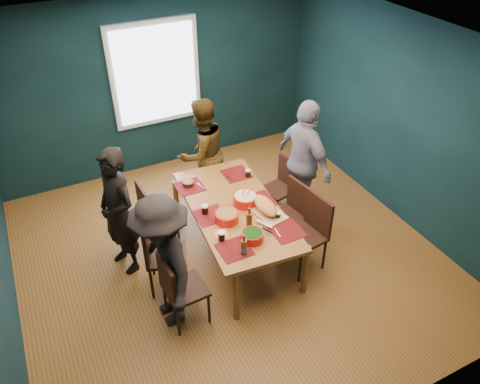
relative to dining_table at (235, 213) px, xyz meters
The scene contains 26 objects.
room 0.75m from the dining_table, 107.96° to the left, with size 5.01×5.01×2.71m.
dining_table is the anchor object (origin of this frame).
chair_left_far 1.11m from the dining_table, 138.98° to the left, with size 0.42×0.42×0.90m.
chair_left_mid 1.02m from the dining_table, behind, with size 0.56×0.56×0.99m.
chair_left_near 1.21m from the dining_table, 146.33° to the right, with size 0.44×0.44×0.92m.
chair_right_far 1.13m from the dining_table, 27.93° to the left, with size 0.45×0.45×0.84m.
chair_right_mid 0.79m from the dining_table, ahead, with size 0.46×0.46×0.89m.
chair_right_near 0.91m from the dining_table, 35.58° to the right, with size 0.50×0.50×0.98m.
person_far_left 1.37m from the dining_table, 160.90° to the left, with size 0.60×0.39×1.64m, color black.
person_back 1.29m from the dining_table, 85.11° to the left, with size 0.78×0.60×1.60m, color black.
person_right 1.25m from the dining_table, 16.52° to the left, with size 1.02×0.42×1.74m, color white.
person_near_left 1.21m from the dining_table, 152.93° to the right, with size 1.04×0.60×1.61m, color black.
bowl_salad 0.29m from the dining_table, 138.58° to the right, with size 0.28×0.28×0.11m.
bowl_dumpling 0.20m from the dining_table, ahead, with size 0.29×0.29×0.27m.
bowl_herbs 0.61m from the dining_table, 97.92° to the right, with size 0.25×0.25×0.11m.
cutting_board 0.38m from the dining_table, 37.83° to the right, with size 0.38×0.70×0.15m.
small_bowl 0.77m from the dining_table, 115.67° to the left, with size 0.15×0.15×0.06m.
beer_bottle_a 0.81m from the dining_table, 109.49° to the right, with size 0.07×0.07×0.26m.
beer_bottle_b 0.42m from the dining_table, 92.05° to the right, with size 0.07×0.07×0.27m.
cola_glass_a 0.60m from the dining_table, 130.76° to the right, with size 0.08×0.08×0.11m.
cola_glass_b 0.55m from the dining_table, 48.28° to the right, with size 0.06×0.06×0.09m.
cola_glass_c 0.70m from the dining_table, 50.01° to the left, with size 0.07×0.07×0.10m.
cola_glass_d 0.39m from the dining_table, 169.82° to the left, with size 0.08×0.08×0.11m.
napkin_a 0.33m from the dining_table, 11.84° to the left, with size 0.13×0.13×0.00m, color #FF766B.
napkin_b 0.49m from the dining_table, 134.64° to the right, with size 0.14×0.14×0.00m, color #FF766B.
napkin_c 0.75m from the dining_table, 65.35° to the right, with size 0.15×0.15×0.00m, color #FF766B.
Camera 1 is at (-1.81, -3.97, 4.18)m, focal length 35.00 mm.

